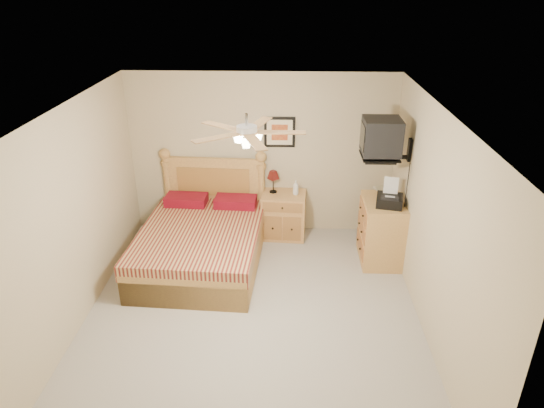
{
  "coord_description": "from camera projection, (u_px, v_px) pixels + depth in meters",
  "views": [
    {
      "loc": [
        0.41,
        -4.71,
        3.74
      ],
      "look_at": [
        0.2,
        0.9,
        1.07
      ],
      "focal_mm": 32.0,
      "sensor_mm": 36.0,
      "label": 1
    }
  ],
  "objects": [
    {
      "name": "fax_machine",
      "position": [
        390.0,
        193.0,
        6.44
      ],
      "size": [
        0.41,
        0.42,
        0.36
      ],
      "primitive_type": null,
      "rotation": [
        0.0,
        0.0,
        -0.21
      ],
      "color": "black",
      "rests_on": "dresser"
    },
    {
      "name": "magazine_lower",
      "position": [
        377.0,
        191.0,
        6.91
      ],
      "size": [
        0.3,
        0.34,
        0.03
      ],
      "primitive_type": "imported",
      "rotation": [
        0.0,
        0.0,
        0.37
      ],
      "color": "#B7AB96",
      "rests_on": "dresser"
    },
    {
      "name": "ceiling",
      "position": [
        248.0,
        112.0,
        4.79
      ],
      "size": [
        4.0,
        4.5,
        0.04
      ],
      "primitive_type": "cube",
      "color": "white",
      "rests_on": "ground"
    },
    {
      "name": "bed",
      "position": [
        199.0,
        222.0,
        6.61
      ],
      "size": [
        1.71,
        2.18,
        1.36
      ],
      "primitive_type": null,
      "rotation": [
        0.0,
        0.0,
        -0.05
      ],
      "color": "#A37247",
      "rests_on": "ground"
    },
    {
      "name": "lotion_bottle",
      "position": [
        296.0,
        188.0,
        7.3
      ],
      "size": [
        0.11,
        0.11,
        0.23
      ],
      "primitive_type": "imported",
      "rotation": [
        0.0,
        0.0,
        -0.27
      ],
      "color": "white",
      "rests_on": "nightstand"
    },
    {
      "name": "nightstand",
      "position": [
        284.0,
        215.0,
        7.51
      ],
      "size": [
        0.69,
        0.54,
        0.71
      ],
      "primitive_type": "cube",
      "rotation": [
        0.0,
        0.0,
        -0.07
      ],
      "color": "#BA753D",
      "rests_on": "ground"
    },
    {
      "name": "wall_back",
      "position": [
        262.0,
        155.0,
        7.36
      ],
      "size": [
        4.0,
        0.04,
        2.5
      ],
      "primitive_type": "cube",
      "color": "#BBAC8A",
      "rests_on": "ground"
    },
    {
      "name": "dresser",
      "position": [
        381.0,
        231.0,
        6.83
      ],
      "size": [
        0.55,
        0.78,
        0.92
      ],
      "primitive_type": "cube",
      "rotation": [
        0.0,
        0.0,
        -0.0
      ],
      "color": "#B08346",
      "rests_on": "ground"
    },
    {
      "name": "table_lamp",
      "position": [
        273.0,
        181.0,
        7.35
      ],
      "size": [
        0.21,
        0.21,
        0.35
      ],
      "primitive_type": null,
      "rotation": [
        0.0,
        0.0,
        -0.1
      ],
      "color": "#521210",
      "rests_on": "nightstand"
    },
    {
      "name": "ceiling_fan",
      "position": [
        247.0,
        132.0,
        4.67
      ],
      "size": [
        1.14,
        1.14,
        0.28
      ],
      "primitive_type": null,
      "color": "silver",
      "rests_on": "ceiling"
    },
    {
      "name": "floor",
      "position": [
        253.0,
        315.0,
        5.87
      ],
      "size": [
        4.5,
        4.5,
        0.0
      ],
      "primitive_type": "plane",
      "color": "#9B958C",
      "rests_on": "ground"
    },
    {
      "name": "wall_left",
      "position": [
        72.0,
        221.0,
        5.4
      ],
      "size": [
        0.04,
        4.5,
        2.5
      ],
      "primitive_type": "cube",
      "color": "#BBAC8A",
      "rests_on": "ground"
    },
    {
      "name": "wall_front",
      "position": [
        226.0,
        378.0,
        3.3
      ],
      "size": [
        4.0,
        0.04,
        2.5
      ],
      "primitive_type": "cube",
      "color": "#BBAC8A",
      "rests_on": "ground"
    },
    {
      "name": "framed_picture",
      "position": [
        280.0,
        132.0,
        7.18
      ],
      "size": [
        0.46,
        0.04,
        0.46
      ],
      "primitive_type": "cube",
      "color": "black",
      "rests_on": "wall_back"
    },
    {
      "name": "wall_tv",
      "position": [
        393.0,
        139.0,
        6.24
      ],
      "size": [
        0.56,
        0.46,
        0.58
      ],
      "primitive_type": null,
      "color": "black",
      "rests_on": "wall_right"
    },
    {
      "name": "wall_right",
      "position": [
        434.0,
        227.0,
        5.27
      ],
      "size": [
        0.04,
        4.5,
        2.5
      ],
      "primitive_type": "cube",
      "color": "#BBAC8A",
      "rests_on": "ground"
    },
    {
      "name": "magazine_upper",
      "position": [
        377.0,
        190.0,
        6.9
      ],
      "size": [
        0.21,
        0.27,
        0.02
      ],
      "primitive_type": "imported",
      "rotation": [
        0.0,
        0.0,
        0.12
      ],
      "color": "#9C9374",
      "rests_on": "magazine_lower"
    }
  ]
}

